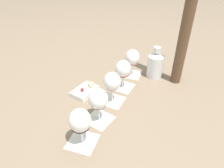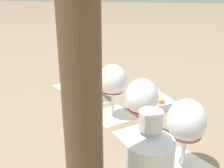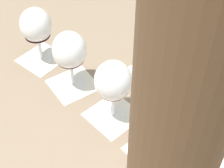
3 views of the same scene
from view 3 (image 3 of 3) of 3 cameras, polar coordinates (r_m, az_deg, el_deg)
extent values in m
plane|color=#7F6B56|center=(0.88, -0.22, -5.24)|extent=(8.00, 8.00, 0.00)
cube|color=silver|center=(0.82, 7.35, -10.88)|extent=(0.16, 0.16, 0.00)
cube|color=silver|center=(0.88, 0.14, -4.93)|extent=(0.16, 0.16, 0.00)
cube|color=silver|center=(0.96, -6.47, -0.04)|extent=(0.16, 0.16, 0.00)
cube|color=silver|center=(1.06, -11.55, 4.14)|extent=(0.17, 0.17, 0.00)
cylinder|color=white|center=(0.82, 7.37, -10.73)|extent=(0.07, 0.07, 0.01)
cylinder|color=white|center=(0.78, 7.63, -9.12)|extent=(0.01, 0.01, 0.07)
ellipsoid|color=white|center=(0.72, 8.22, -5.37)|extent=(0.09, 0.09, 0.10)
ellipsoid|color=maroon|center=(0.75, 7.95, -7.09)|extent=(0.07, 0.07, 0.02)
cylinder|color=white|center=(0.88, 0.14, -4.78)|extent=(0.07, 0.07, 0.01)
cylinder|color=white|center=(0.85, 0.15, -3.08)|extent=(0.01, 0.01, 0.07)
ellipsoid|color=white|center=(0.79, 0.16, 0.80)|extent=(0.09, 0.09, 0.10)
ellipsoid|color=maroon|center=(0.81, 0.16, -0.66)|extent=(0.07, 0.07, 0.03)
cylinder|color=white|center=(0.96, -6.49, 0.11)|extent=(0.07, 0.07, 0.01)
cylinder|color=white|center=(0.93, -6.68, 1.81)|extent=(0.01, 0.01, 0.07)
ellipsoid|color=white|center=(0.88, -7.10, 5.62)|extent=(0.09, 0.09, 0.10)
ellipsoid|color=#410919|center=(0.90, -6.94, 4.15)|extent=(0.07, 0.07, 0.03)
cylinder|color=white|center=(1.05, -11.58, 4.29)|extent=(0.07, 0.07, 0.01)
cylinder|color=white|center=(1.03, -11.89, 5.92)|extent=(0.01, 0.01, 0.07)
ellipsoid|color=white|center=(0.98, -12.57, 9.54)|extent=(0.09, 0.09, 0.10)
ellipsoid|color=black|center=(1.00, -12.26, 7.95)|extent=(0.07, 0.07, 0.02)
cube|color=silver|center=(0.96, 7.44, 0.78)|extent=(0.18, 0.16, 0.03)
sphere|color=maroon|center=(0.95, 6.64, 2.52)|extent=(0.02, 0.02, 0.02)
sphere|color=beige|center=(0.91, 8.41, 0.26)|extent=(0.03, 0.03, 0.03)
cylinder|color=tan|center=(0.91, 9.35, -0.27)|extent=(0.03, 0.03, 0.02)
camera|label=1|loc=(1.18, -51.43, 31.71)|focal=32.00mm
camera|label=2|loc=(0.37, 88.19, -65.01)|focal=45.00mm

